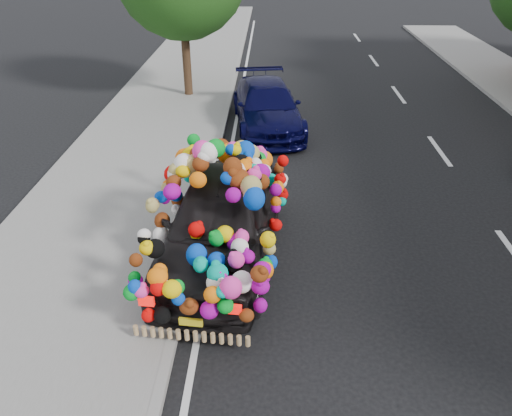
{
  "coord_description": "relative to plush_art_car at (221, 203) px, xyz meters",
  "views": [
    {
      "loc": [
        -0.98,
        -7.5,
        5.35
      ],
      "look_at": [
        -1.19,
        0.1,
        0.97
      ],
      "focal_mm": 35.0,
      "sensor_mm": 36.0,
      "label": 1
    }
  ],
  "objects": [
    {
      "name": "ground",
      "position": [
        1.8,
        0.02,
        -1.12
      ],
      "size": [
        100.0,
        100.0,
        0.0
      ],
      "primitive_type": "plane",
      "color": "black",
      "rests_on": "ground"
    },
    {
      "name": "plush_art_car",
      "position": [
        0.0,
        0.0,
        0.0
      ],
      "size": [
        2.65,
        4.89,
        2.18
      ],
      "rotation": [
        0.0,
        0.0,
        -0.11
      ],
      "color": "black",
      "rests_on": "ground"
    },
    {
      "name": "sidewalk",
      "position": [
        -2.5,
        0.02,
        -1.06
      ],
      "size": [
        4.0,
        60.0,
        0.12
      ],
      "primitive_type": "cube",
      "color": "gray",
      "rests_on": "ground"
    },
    {
      "name": "navy_sedan",
      "position": [
        0.75,
        6.65,
        -0.47
      ],
      "size": [
        2.39,
        4.67,
        1.3
      ],
      "primitive_type": "imported",
      "rotation": [
        0.0,
        0.0,
        0.13
      ],
      "color": "black",
      "rests_on": "ground"
    },
    {
      "name": "kerb",
      "position": [
        -0.55,
        0.02,
        -1.05
      ],
      "size": [
        0.15,
        60.0,
        0.13
      ],
      "primitive_type": "cube",
      "color": "gray",
      "rests_on": "ground"
    }
  ]
}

